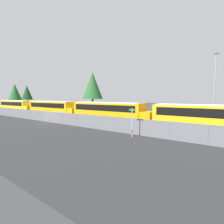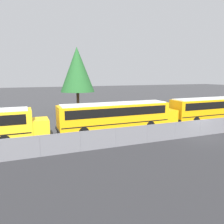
# 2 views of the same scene
# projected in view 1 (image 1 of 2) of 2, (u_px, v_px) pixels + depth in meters

# --- Properties ---
(ground_plane) EXTENTS (200.00, 200.00, 0.00)m
(ground_plane) POSITION_uv_depth(u_px,v_px,m) (51.00, 122.00, 26.35)
(ground_plane) COLOR #38383A
(road_strip) EXTENTS (130.28, 12.00, 0.01)m
(road_strip) POSITION_uv_depth(u_px,v_px,m) (8.00, 128.00, 21.58)
(road_strip) COLOR #2B2B2D
(road_strip) RESTS_ON ground_plane
(fence) EXTENTS (96.35, 0.07, 1.65)m
(fence) POSITION_uv_depth(u_px,v_px,m) (50.00, 117.00, 26.28)
(fence) COLOR #9EA0A5
(fence) RESTS_ON ground_plane
(school_bus_1) EXTENTS (13.53, 2.46, 3.04)m
(school_bus_1) POSITION_uv_depth(u_px,v_px,m) (16.00, 105.00, 42.50)
(school_bus_1) COLOR yellow
(school_bus_1) RESTS_ON ground_plane
(school_bus_2) EXTENTS (13.53, 2.46, 3.04)m
(school_bus_2) POSITION_uv_depth(u_px,v_px,m) (52.00, 107.00, 34.17)
(school_bus_2) COLOR #EDA80F
(school_bus_2) RESTS_ON ground_plane
(school_bus_3) EXTENTS (13.53, 2.46, 3.04)m
(school_bus_3) POSITION_uv_depth(u_px,v_px,m) (108.00, 110.00, 25.94)
(school_bus_3) COLOR orange
(school_bus_3) RESTS_ON ground_plane
(school_bus_4) EXTENTS (13.53, 2.46, 3.04)m
(school_bus_4) POSITION_uv_depth(u_px,v_px,m) (218.00, 117.00, 17.05)
(school_bus_4) COLOR yellow
(school_bus_4) RESTS_ON ground_plane
(street_sign) EXTENTS (0.70, 0.09, 2.73)m
(street_sign) POSITION_uv_depth(u_px,v_px,m) (132.00, 122.00, 16.51)
(street_sign) COLOR #B7B7BC
(street_sign) RESTS_ON ground_plane
(light_pole) EXTENTS (0.60, 0.24, 9.88)m
(light_pole) POSITION_uv_depth(u_px,v_px,m) (215.00, 86.00, 24.36)
(light_pole) COLOR gray
(light_pole) RESTS_ON ground_plane
(tree_0) EXTENTS (5.27, 5.27, 10.22)m
(tree_0) POSITION_uv_depth(u_px,v_px,m) (93.00, 86.00, 44.73)
(tree_0) COLOR #51381E
(tree_0) RESTS_ON ground_plane
(tree_2) EXTENTS (3.72, 3.72, 7.83)m
(tree_2) POSITION_uv_depth(u_px,v_px,m) (27.00, 93.00, 59.53)
(tree_2) COLOR #51381E
(tree_2) RESTS_ON ground_plane
(tree_3) EXTENTS (5.47, 5.47, 9.18)m
(tree_3) POSITION_uv_depth(u_px,v_px,m) (15.00, 93.00, 68.91)
(tree_3) COLOR #51381E
(tree_3) RESTS_ON ground_plane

